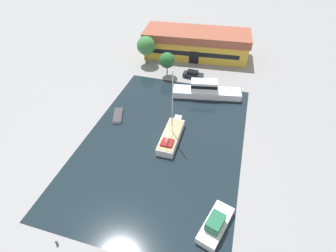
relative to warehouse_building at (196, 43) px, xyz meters
name	(u,v)px	position (x,y,z in m)	size (l,w,h in m)	color
ground_plane	(163,141)	(1.44, -33.98, -3.27)	(440.00, 440.00, 0.00)	gray
water_canal	(163,141)	(1.44, -33.98, -3.27)	(26.38, 38.98, 0.01)	black
warehouse_building	(196,43)	(0.00, 0.00, 0.00)	(27.44, 12.25, 6.46)	gold
quay_tree_near_building	(167,60)	(-4.24, -12.45, 0.59)	(3.51, 3.51, 5.62)	brown
quay_tree_by_water	(146,46)	(-10.77, -8.23, 1.48)	(4.42, 4.42, 6.97)	brown
parked_car	(193,74)	(1.77, -11.67, -2.44)	(4.71, 2.11, 1.66)	#1E2328
sailboat_moored	(171,136)	(2.63, -33.12, -2.50)	(2.89, 9.73, 12.94)	silver
motor_cruiser	(206,91)	(5.93, -18.59, -1.95)	(14.44, 5.97, 3.68)	white
small_dinghy	(118,115)	(-8.80, -29.93, -3.02)	(2.91, 4.66, 0.48)	silver
cabin_boat	(215,224)	(12.24, -47.15, -2.41)	(4.12, 6.67, 2.42)	white
mooring_bollard	(57,243)	(-5.46, -54.49, -2.87)	(0.30, 0.30, 0.75)	#47474C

